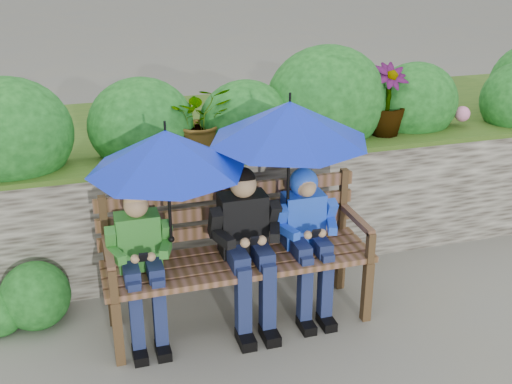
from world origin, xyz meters
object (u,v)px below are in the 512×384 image
object	(u,v)px
park_bench	(236,247)
boy_left	(141,258)
boy_right	(307,229)
boy_middle	(247,240)
umbrella_left	(166,151)
umbrella_right	(289,121)

from	to	relation	value
park_bench	boy_left	xyz separation A→B (m)	(-0.69, -0.09, 0.06)
boy_right	park_bench	bearing A→B (deg)	171.65
boy_middle	umbrella_left	xyz separation A→B (m)	(-0.54, -0.01, 0.73)
boy_left	umbrella_left	world-z (taller)	umbrella_left
park_bench	umbrella_left	bearing A→B (deg)	-167.54
umbrella_left	umbrella_right	size ratio (longest dim) A/B	0.93
park_bench	umbrella_right	xyz separation A→B (m)	(0.37, -0.05, 0.92)
boy_right	umbrella_left	world-z (taller)	umbrella_left
umbrella_right	boy_middle	bearing A→B (deg)	-171.50
boy_middle	umbrella_left	size ratio (longest dim) A/B	1.13
park_bench	umbrella_left	size ratio (longest dim) A/B	1.85
boy_left	umbrella_left	bearing A→B (deg)	-5.46
park_bench	umbrella_right	world-z (taller)	umbrella_right
umbrella_left	umbrella_right	xyz separation A→B (m)	(0.85, 0.06, 0.10)
boy_middle	umbrella_right	distance (m)	0.89
boy_left	boy_middle	xyz separation A→B (m)	(0.75, -0.01, 0.03)
park_bench	boy_left	world-z (taller)	boy_left
umbrella_left	umbrella_right	world-z (taller)	umbrella_right
boy_left	boy_middle	bearing A→B (deg)	-0.62
boy_left	boy_right	distance (m)	1.21
park_bench	umbrella_left	world-z (taller)	umbrella_left
boy_left	boy_middle	distance (m)	0.75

